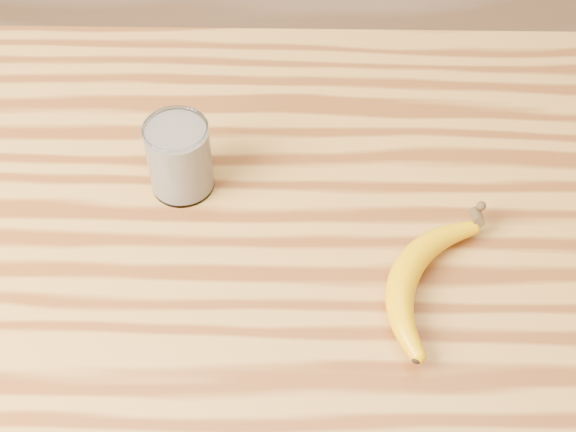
{
  "coord_description": "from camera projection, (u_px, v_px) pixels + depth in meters",
  "views": [
    {
      "loc": [
        -0.1,
        -0.7,
        1.73
      ],
      "look_at": [
        -0.11,
        -0.03,
        0.93
      ],
      "focal_mm": 50.0,
      "sensor_mm": 36.0,
      "label": 1
    }
  ],
  "objects": [
    {
      "name": "table",
      "position": [
        362.0,
        268.0,
        1.18
      ],
      "size": [
        1.2,
        0.8,
        0.9
      ],
      "color": "#B57A30",
      "rests_on": "ground"
    },
    {
      "name": "smoothie_glass",
      "position": [
        179.0,
        158.0,
        1.07
      ],
      "size": [
        0.09,
        0.09,
        0.11
      ],
      "color": "white",
      "rests_on": "table"
    },
    {
      "name": "banana",
      "position": [
        405.0,
        272.0,
        1.0
      ],
      "size": [
        0.23,
        0.33,
        0.04
      ],
      "primitive_type": null,
      "rotation": [
        0.0,
        0.0,
        -0.43
      ],
      "color": "#E99D00",
      "rests_on": "table"
    }
  ]
}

